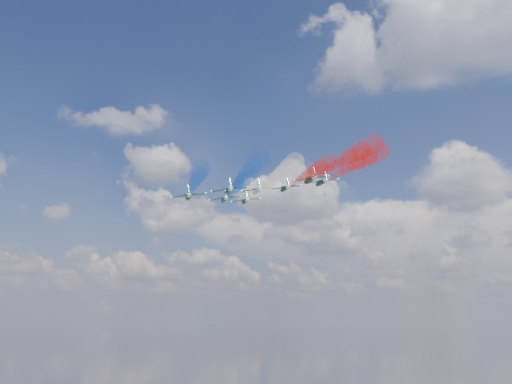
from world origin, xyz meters
The scene contains 16 objects.
jet_lead centered at (-4.01, 4.47, 174.30)m, with size 9.63×12.04×3.21m, color black, non-canonical shape.
trail_lead centered at (12.84, -13.08, 172.03)m, with size 4.01×38.24×4.01m, color white, non-canonical shape.
jet_inner_left centered at (-2.73, -8.16, 172.35)m, with size 9.63×12.04×3.21m, color black, non-canonical shape.
trail_inner_left centered at (14.11, -25.72, 170.08)m, with size 4.01×38.24×4.01m, color blue, non-canonical shape.
jet_inner_right centered at (11.21, 3.69, 176.22)m, with size 9.63×12.04×3.21m, color black, non-canonical shape.
trail_inner_right centered at (28.05, -13.87, 173.94)m, with size 4.01×38.24×4.01m, color red, non-canonical shape.
jet_outer_left centered at (-2.45, -24.81, 170.05)m, with size 9.63×12.04×3.21m, color black, non-canonical shape.
trail_outer_left centered at (14.39, -42.36, 167.78)m, with size 4.01×38.24×4.01m, color blue, non-canonical shape.
jet_center_third centered at (11.78, -12.45, 172.25)m, with size 9.63×12.04×3.21m, color black, non-canonical shape.
trail_center_third centered at (28.62, -30.01, 169.97)m, with size 4.01×38.24×4.01m, color white, non-canonical shape.
jet_outer_right centered at (24.84, 1.29, 175.70)m, with size 9.63×12.04×3.21m, color black, non-canonical shape.
trail_outer_right centered at (41.69, -16.26, 173.43)m, with size 4.01×38.24×4.01m, color red, non-canonical shape.
jet_rear_left centered at (12.30, -26.23, 169.46)m, with size 9.63×12.04×3.21m, color black, non-canonical shape.
trail_rear_left centered at (29.14, -43.78, 167.19)m, with size 4.01×38.24×4.01m, color blue, non-canonical shape.
jet_rear_right centered at (28.82, -13.14, 172.80)m, with size 9.63×12.04×3.21m, color black, non-canonical shape.
trail_rear_right centered at (45.67, -30.70, 170.53)m, with size 4.01×38.24×4.01m, color red, non-canonical shape.
Camera 1 is at (94.65, -137.18, 136.70)m, focal length 39.02 mm.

